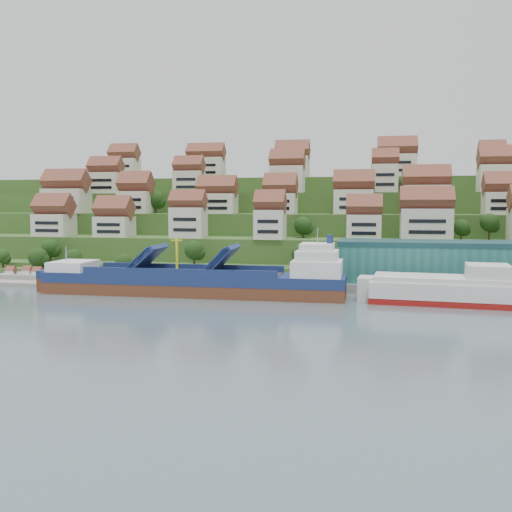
# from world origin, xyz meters

# --- Properties ---
(ground) EXTENTS (300.00, 300.00, 0.00)m
(ground) POSITION_xyz_m (0.00, 0.00, 0.00)
(ground) COLOR slate
(ground) RESTS_ON ground
(quay) EXTENTS (180.00, 14.00, 2.20)m
(quay) POSITION_xyz_m (20.00, 15.00, 1.10)
(quay) COLOR gray
(quay) RESTS_ON ground
(pebble_beach) EXTENTS (45.00, 20.00, 1.00)m
(pebble_beach) POSITION_xyz_m (-58.00, 12.00, 0.50)
(pebble_beach) COLOR gray
(pebble_beach) RESTS_ON ground
(hillside) EXTENTS (260.00, 128.00, 31.00)m
(hillside) POSITION_xyz_m (0.00, 103.55, 10.66)
(hillside) COLOR #2D4C1E
(hillside) RESTS_ON ground
(hillside_village) EXTENTS (159.77, 62.94, 28.26)m
(hillside_village) POSITION_xyz_m (0.67, 60.44, 24.29)
(hillside_village) COLOR beige
(hillside_village) RESTS_ON ground
(hillside_trees) EXTENTS (141.73, 62.43, 30.53)m
(hillside_trees) POSITION_xyz_m (-13.11, 40.43, 14.41)
(hillside_trees) COLOR #1F3F15
(hillside_trees) RESTS_ON ground
(warehouse) EXTENTS (60.00, 15.00, 10.00)m
(warehouse) POSITION_xyz_m (52.00, 17.00, 7.20)
(warehouse) COLOR #276C66
(warehouse) RESTS_ON quay
(flagpole) EXTENTS (1.28, 0.16, 8.00)m
(flagpole) POSITION_xyz_m (18.11, 10.00, 6.88)
(flagpole) COLOR gray
(flagpole) RESTS_ON quay
(beach_huts) EXTENTS (14.40, 3.70, 2.20)m
(beach_huts) POSITION_xyz_m (-60.00, 10.75, 2.10)
(beach_huts) COLOR white
(beach_huts) RESTS_ON pebble_beach
(cargo_ship) EXTENTS (71.16, 11.68, 15.67)m
(cargo_ship) POSITION_xyz_m (-9.09, -0.98, 3.05)
(cargo_ship) COLOR brown
(cargo_ship) RESTS_ON ground
(second_ship) EXTENTS (32.94, 14.30, 9.32)m
(second_ship) POSITION_xyz_m (46.57, -1.13, 2.81)
(second_ship) COLOR maroon
(second_ship) RESTS_ON ground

